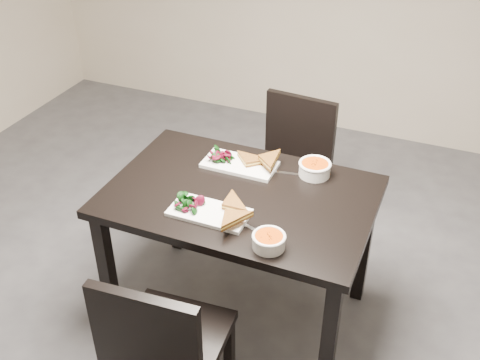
{
  "coord_description": "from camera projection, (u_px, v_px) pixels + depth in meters",
  "views": [
    {
      "loc": [
        0.83,
        -1.62,
        2.23
      ],
      "look_at": [
        0.02,
        0.34,
        0.82
      ],
      "focal_mm": 42.85,
      "sensor_mm": 36.0,
      "label": 1
    }
  ],
  "objects": [
    {
      "name": "ground",
      "position": [
        210.0,
        357.0,
        2.75
      ],
      "size": [
        5.0,
        5.0,
        0.0
      ],
      "primitive_type": "plane",
      "color": "#47474C",
      "rests_on": "ground"
    },
    {
      "name": "table",
      "position": [
        240.0,
        210.0,
        2.64
      ],
      "size": [
        1.2,
        0.8,
        0.75
      ],
      "color": "black",
      "rests_on": "ground"
    },
    {
      "name": "chair_near",
      "position": [
        162.0,
        344.0,
        2.2
      ],
      "size": [
        0.45,
        0.45,
        0.85
      ],
      "rotation": [
        0.0,
        0.0,
        0.07
      ],
      "color": "black",
      "rests_on": "ground"
    },
    {
      "name": "chair_far",
      "position": [
        291.0,
        162.0,
        3.31
      ],
      "size": [
        0.45,
        0.45,
        0.85
      ],
      "rotation": [
        0.0,
        0.0,
        -0.09
      ],
      "color": "black",
      "rests_on": "ground"
    },
    {
      "name": "plate_near",
      "position": [
        209.0,
        213.0,
        2.45
      ],
      "size": [
        0.34,
        0.17,
        0.02
      ],
      "primitive_type": "cube",
      "color": "white",
      "rests_on": "table"
    },
    {
      "name": "sandwich_near",
      "position": [
        224.0,
        207.0,
        2.42
      ],
      "size": [
        0.17,
        0.13,
        0.06
      ],
      "primitive_type": null,
      "rotation": [
        0.0,
        0.0,
        0.02
      ],
      "color": "#8D5C1D",
      "rests_on": "plate_near"
    },
    {
      "name": "salad_near",
      "position": [
        188.0,
        201.0,
        2.46
      ],
      "size": [
        0.11,
        0.1,
        0.05
      ],
      "primitive_type": null,
      "color": "black",
      "rests_on": "plate_near"
    },
    {
      "name": "soup_bowl_near",
      "position": [
        269.0,
        240.0,
        2.25
      ],
      "size": [
        0.14,
        0.14,
        0.06
      ],
      "color": "white",
      "rests_on": "table"
    },
    {
      "name": "cutlery_near",
      "position": [
        250.0,
        228.0,
        2.37
      ],
      "size": [
        0.18,
        0.07,
        0.0
      ],
      "primitive_type": "cube",
      "rotation": [
        0.0,
        0.0,
        -0.33
      ],
      "color": "silver",
      "rests_on": "table"
    },
    {
      "name": "plate_far",
      "position": [
        240.0,
        165.0,
        2.77
      ],
      "size": [
        0.35,
        0.18,
        0.02
      ],
      "primitive_type": "cube",
      "color": "white",
      "rests_on": "table"
    },
    {
      "name": "sandwich_far",
      "position": [
        251.0,
        162.0,
        2.71
      ],
      "size": [
        0.22,
        0.22,
        0.06
      ],
      "primitive_type": null,
      "rotation": [
        0.0,
        0.0,
        0.74
      ],
      "color": "#8D5C1D",
      "rests_on": "plate_far"
    },
    {
      "name": "salad_far",
      "position": [
        221.0,
        155.0,
        2.78
      ],
      "size": [
        0.11,
        0.1,
        0.05
      ],
      "primitive_type": null,
      "color": "black",
      "rests_on": "plate_far"
    },
    {
      "name": "soup_bowl_far",
      "position": [
        315.0,
        168.0,
        2.69
      ],
      "size": [
        0.15,
        0.15,
        0.07
      ],
      "color": "white",
      "rests_on": "table"
    },
    {
      "name": "cutlery_far",
      "position": [
        280.0,
        172.0,
        2.72
      ],
      "size": [
        0.18,
        0.05,
        0.0
      ],
      "primitive_type": "cube",
      "rotation": [
        0.0,
        0.0,
        0.18
      ],
      "color": "silver",
      "rests_on": "table"
    }
  ]
}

